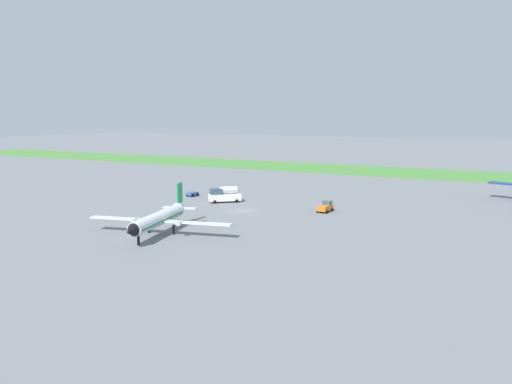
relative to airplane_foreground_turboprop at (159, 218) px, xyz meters
name	(u,v)px	position (x,y,z in m)	size (l,w,h in m)	color
ground_plane	(243,211)	(2.08, 22.36, -2.49)	(600.00, 600.00, 0.00)	slate
grass_taxiway_strip	(359,170)	(2.08, 99.69, -2.45)	(360.00, 28.00, 0.08)	#478438
airplane_foreground_turboprop	(159,218)	(0.00, 0.00, 0.00)	(22.50, 19.38, 6.82)	silver
fuel_truck_near_gate	(224,195)	(-5.85, 28.76, -0.91)	(6.43, 6.14, 3.29)	white
baggage_cart_midfield	(193,194)	(-15.97, 32.08, -1.92)	(2.10, 2.63, 0.90)	#334FB2
pushback_tug_by_runway	(325,207)	(16.12, 28.57, -1.58)	(2.27, 3.72, 1.95)	orange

